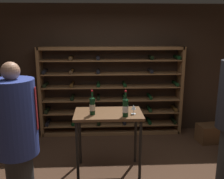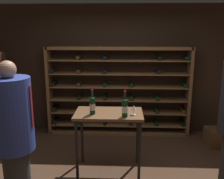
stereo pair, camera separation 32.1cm
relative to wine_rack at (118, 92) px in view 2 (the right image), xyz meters
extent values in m
cube|color=#332319|center=(-0.01, 0.21, 0.44)|extent=(5.76, 0.10, 2.68)
cube|color=brown|center=(-1.44, 0.00, 0.02)|extent=(0.06, 0.32, 1.84)
cube|color=brown|center=(1.45, 0.00, 0.02)|extent=(0.06, 0.32, 1.84)
cube|color=brown|center=(0.00, 0.00, 0.91)|extent=(2.89, 0.32, 0.06)
cube|color=brown|center=(0.00, 0.00, -0.87)|extent=(2.89, 0.32, 0.06)
cube|color=brown|center=(0.00, 0.00, -0.70)|extent=(2.81, 0.32, 0.02)
cylinder|color=black|center=(-1.34, 0.00, -0.65)|extent=(0.08, 0.30, 0.08)
cylinder|color=black|center=(-0.80, 0.00, -0.65)|extent=(0.08, 0.30, 0.08)
cylinder|color=black|center=(-0.27, 0.00, -0.65)|extent=(0.08, 0.30, 0.08)
cylinder|color=black|center=(0.27, 0.00, -0.65)|extent=(0.08, 0.30, 0.08)
cylinder|color=black|center=(0.81, 0.00, -0.65)|extent=(0.08, 0.30, 0.08)
cylinder|color=black|center=(1.35, 0.00, -0.65)|extent=(0.08, 0.30, 0.08)
cube|color=brown|center=(0.00, 0.00, -0.43)|extent=(2.81, 0.32, 0.02)
cylinder|color=black|center=(-1.34, 0.00, -0.37)|extent=(0.08, 0.30, 0.08)
cylinder|color=black|center=(-0.27, 0.00, -0.37)|extent=(0.08, 0.30, 0.08)
cylinder|color=black|center=(0.27, 0.00, -0.37)|extent=(0.08, 0.30, 0.08)
cylinder|color=black|center=(0.81, 0.00, -0.37)|extent=(0.08, 0.30, 0.08)
cylinder|color=#4C3314|center=(1.35, 0.00, -0.37)|extent=(0.08, 0.30, 0.08)
cube|color=brown|center=(0.00, 0.00, -0.15)|extent=(2.81, 0.32, 0.02)
cylinder|color=black|center=(-0.80, 0.00, -0.10)|extent=(0.08, 0.30, 0.08)
cylinder|color=black|center=(-0.27, 0.00, -0.10)|extent=(0.08, 0.30, 0.08)
cylinder|color=black|center=(0.27, 0.00, -0.10)|extent=(0.08, 0.30, 0.08)
cylinder|color=black|center=(0.81, 0.00, -0.10)|extent=(0.08, 0.30, 0.08)
cube|color=brown|center=(0.00, 0.00, 0.12)|extent=(2.81, 0.32, 0.02)
cylinder|color=black|center=(-1.34, 0.00, 0.17)|extent=(0.08, 0.30, 0.08)
cylinder|color=#4C3314|center=(-0.80, 0.00, 0.17)|extent=(0.08, 0.30, 0.08)
cylinder|color=black|center=(-0.27, 0.00, 0.17)|extent=(0.08, 0.30, 0.08)
cylinder|color=black|center=(0.27, 0.00, 0.17)|extent=(0.08, 0.30, 0.08)
cylinder|color=black|center=(1.35, 0.00, 0.17)|extent=(0.08, 0.30, 0.08)
cube|color=brown|center=(0.00, 0.00, 0.39)|extent=(2.81, 0.32, 0.02)
cylinder|color=black|center=(-1.34, 0.00, 0.45)|extent=(0.08, 0.30, 0.08)
cylinder|color=#4C3314|center=(-0.80, 0.00, 0.45)|extent=(0.08, 0.30, 0.08)
cylinder|color=black|center=(-0.27, 0.00, 0.45)|extent=(0.08, 0.30, 0.08)
cylinder|color=black|center=(0.81, 0.00, 0.45)|extent=(0.08, 0.30, 0.08)
cube|color=brown|center=(0.00, 0.00, 0.67)|extent=(2.81, 0.32, 0.02)
cylinder|color=#4C3314|center=(-0.80, 0.00, 0.72)|extent=(0.08, 0.30, 0.08)
cylinder|color=black|center=(-0.27, 0.00, 0.72)|extent=(0.08, 0.30, 0.08)
cylinder|color=black|center=(0.81, 0.00, 0.72)|extent=(0.08, 0.30, 0.08)
cylinder|color=black|center=(1.35, 0.00, 0.72)|extent=(0.08, 0.30, 0.08)
cube|color=brown|center=(-0.11, -1.49, 0.04)|extent=(1.01, 0.59, 0.04)
cylinder|color=black|center=(-0.57, -1.74, -0.44)|extent=(0.04, 0.04, 0.92)
cylinder|color=black|center=(0.35, -1.74, -0.44)|extent=(0.04, 0.04, 0.92)
cylinder|color=black|center=(-0.57, -1.25, -0.44)|extent=(0.04, 0.04, 0.92)
cylinder|color=black|center=(0.35, -1.25, -0.44)|extent=(0.04, 0.04, 0.92)
cylinder|color=#2F2F2F|center=(-1.17, -2.40, -0.51)|extent=(0.31, 0.31, 0.79)
cylinder|color=#2D3D8C|center=(-1.17, -2.40, 0.32)|extent=(0.48, 0.48, 0.86)
sphere|color=#AD7A5B|center=(-1.17, -2.40, 0.84)|extent=(0.20, 0.20, 0.20)
cube|color=maroon|center=(-0.93, -2.40, 0.42)|extent=(0.01, 0.05, 0.48)
cube|color=brown|center=(1.93, -0.54, -0.73)|extent=(0.52, 0.39, 0.35)
cylinder|color=black|center=(0.13, -1.67, 0.18)|extent=(0.08, 0.08, 0.25)
cone|color=black|center=(0.13, -1.67, 0.32)|extent=(0.08, 0.08, 0.03)
cylinder|color=black|center=(0.13, -1.67, 0.37)|extent=(0.03, 0.03, 0.09)
cylinder|color=maroon|center=(0.13, -1.67, 0.43)|extent=(0.03, 0.03, 0.02)
cylinder|color=silver|center=(0.13, -1.67, 0.17)|extent=(0.09, 0.09, 0.09)
cylinder|color=black|center=(-0.35, -1.57, 0.18)|extent=(0.08, 0.08, 0.25)
cone|color=black|center=(-0.35, -1.57, 0.31)|extent=(0.08, 0.08, 0.03)
cylinder|color=black|center=(-0.35, -1.57, 0.36)|extent=(0.03, 0.03, 0.08)
cylinder|color=maroon|center=(-0.35, -1.57, 0.41)|extent=(0.03, 0.03, 0.02)
cylinder|color=#C6B28C|center=(-0.35, -1.57, 0.17)|extent=(0.08, 0.08, 0.09)
cylinder|color=silver|center=(0.26, -1.58, 0.06)|extent=(0.07, 0.07, 0.00)
cylinder|color=silver|center=(0.26, -1.58, 0.09)|extent=(0.01, 0.01, 0.07)
cone|color=silver|center=(0.26, -1.58, 0.16)|extent=(0.07, 0.07, 0.07)
cylinder|color=#590A14|center=(0.26, -1.58, 0.15)|extent=(0.04, 0.04, 0.03)
camera|label=1|loc=(-0.23, -5.05, 1.26)|focal=40.09mm
camera|label=2|loc=(0.09, -5.05, 1.26)|focal=40.09mm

